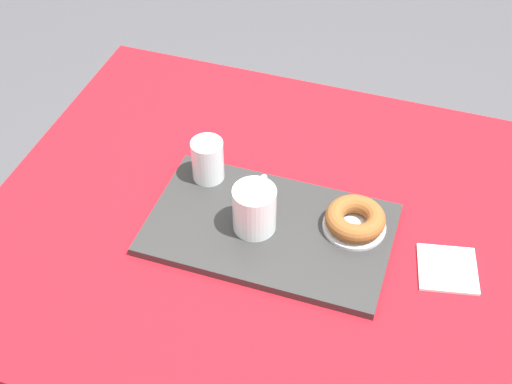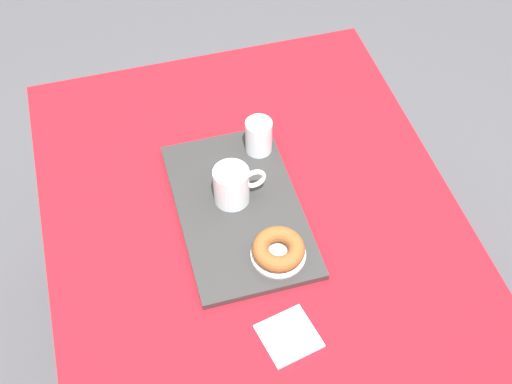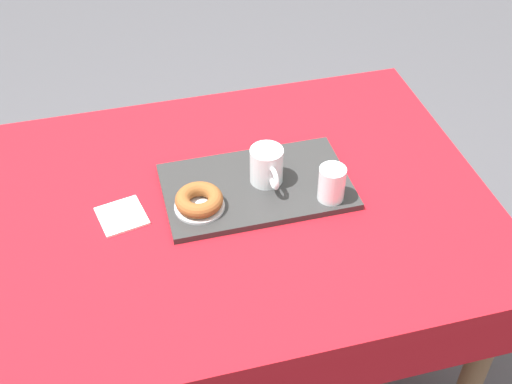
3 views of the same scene
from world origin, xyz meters
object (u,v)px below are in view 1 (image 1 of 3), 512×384
donut_plate_left (354,226)px  sugar_donut_left (355,219)px  dining_table (297,258)px  water_glass_near (208,162)px  tea_mug_left (255,209)px  paper_napkin (447,269)px  serving_tray (270,229)px

donut_plate_left → sugar_donut_left: sugar_donut_left is taller
dining_table → water_glass_near: 0.28m
tea_mug_left → water_glass_near: (0.14, -0.10, -0.00)m
paper_napkin → tea_mug_left: bearing=3.5°
sugar_donut_left → paper_napkin: size_ratio=1.06×
serving_tray → tea_mug_left: (0.03, 0.01, 0.05)m
sugar_donut_left → paper_napkin: sugar_donut_left is taller
water_glass_near → sugar_donut_left: size_ratio=0.78×
serving_tray → donut_plate_left: bearing=-162.5°
sugar_donut_left → paper_napkin: 0.20m
paper_napkin → dining_table: bearing=-2.4°
serving_tray → sugar_donut_left: (-0.16, -0.05, 0.03)m
tea_mug_left → sugar_donut_left: tea_mug_left is taller
paper_napkin → sugar_donut_left: bearing=-10.2°
water_glass_near → donut_plate_left: (-0.33, 0.05, -0.04)m
dining_table → tea_mug_left: (0.08, 0.04, 0.15)m
serving_tray → water_glass_near: water_glass_near is taller
dining_table → donut_plate_left: (-0.10, -0.02, 0.11)m
serving_tray → tea_mug_left: 0.06m
tea_mug_left → donut_plate_left: tea_mug_left is taller
water_glass_near → sugar_donut_left: (-0.33, 0.05, -0.02)m
dining_table → tea_mug_left: bearing=23.4°
dining_table → paper_napkin: size_ratio=11.38×
paper_napkin → donut_plate_left: bearing=-10.2°
serving_tray → paper_napkin: serving_tray is taller
dining_table → donut_plate_left: donut_plate_left is taller
water_glass_near → donut_plate_left: bearing=171.8°
water_glass_near → paper_napkin: size_ratio=0.83×
tea_mug_left → sugar_donut_left: 0.20m
serving_tray → water_glass_near: 0.20m
donut_plate_left → paper_napkin: size_ratio=1.12×
water_glass_near → donut_plate_left: water_glass_near is taller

